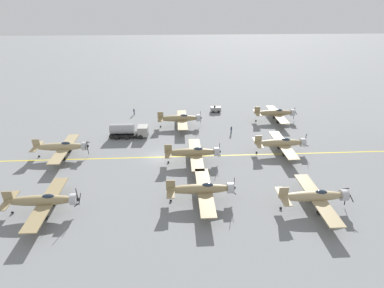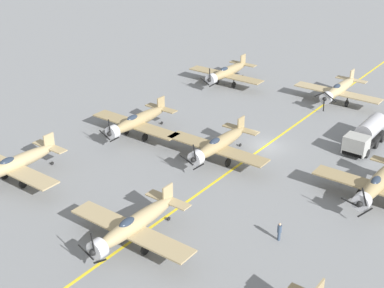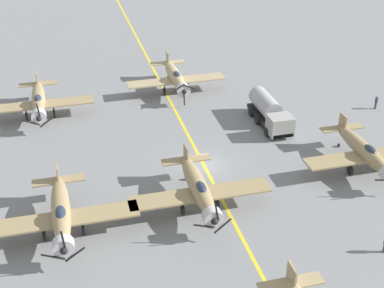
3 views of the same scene
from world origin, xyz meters
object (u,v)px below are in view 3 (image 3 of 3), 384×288
object	(u,v)px
airplane_mid_right	(61,213)
airplane_near_center	(176,77)
airplane_mid_center	(199,189)
airplane_near_right	(39,101)
fuel_tanker	(270,112)
airplane_mid_left	(365,152)
ground_crew_inspecting	(376,102)

from	to	relation	value
airplane_mid_right	airplane_near_center	xyz separation A→B (m)	(-14.80, -24.50, 0.00)
airplane_near_center	airplane_mid_right	bearing A→B (deg)	63.10
airplane_mid_center	airplane_near_center	world-z (taller)	airplane_mid_center
airplane_near_right	fuel_tanker	xyz separation A→B (m)	(-24.27, 8.14, -0.50)
airplane_mid_left	ground_crew_inspecting	distance (m)	14.31
airplane_near_right	airplane_near_center	xyz separation A→B (m)	(-16.31, -2.87, 0.00)
airplane_mid_right	airplane_mid_left	distance (m)	27.98
airplane_mid_right	airplane_near_right	world-z (taller)	same
airplane_mid_right	airplane_mid_left	xyz separation A→B (m)	(-27.86, -2.55, 0.00)
airplane_mid_right	ground_crew_inspecting	xyz separation A→B (m)	(-36.25, -14.09, -1.11)
airplane_near_right	airplane_mid_right	bearing A→B (deg)	101.81
airplane_mid_left	airplane_near_center	bearing A→B (deg)	-76.98
airplane_near_right	fuel_tanker	world-z (taller)	airplane_near_right
airplane_mid_left	airplane_near_right	world-z (taller)	airplane_near_right
airplane_mid_center	ground_crew_inspecting	xyz separation A→B (m)	(-24.98, -13.55, -1.11)
airplane_mid_left	airplane_near_right	size ratio (longest dim) A/B	1.00
airplane_mid_right	airplane_mid_left	world-z (taller)	airplane_mid_right
airplane_near_center	ground_crew_inspecting	distance (m)	23.87
airplane_near_right	ground_crew_inspecting	distance (m)	38.53
airplane_mid_right	airplane_near_right	bearing A→B (deg)	-102.72
airplane_mid_left	airplane_mid_center	bearing A→B (deg)	-10.83
airplane_near_center	airplane_near_right	bearing A→B (deg)	14.21
airplane_mid_right	airplane_near_right	xyz separation A→B (m)	(1.51, -21.63, 0.00)
airplane_mid_right	airplane_near_center	size ratio (longest dim) A/B	1.00
airplane_near_center	ground_crew_inspecting	world-z (taller)	airplane_near_center
fuel_tanker	airplane_mid_left	bearing A→B (deg)	115.00
airplane_mid_center	airplane_mid_left	distance (m)	16.72
airplane_mid_left	airplane_near_center	xyz separation A→B (m)	(13.06, -21.95, 0.00)
airplane_near_center	ground_crew_inspecting	size ratio (longest dim) A/B	7.26
airplane_near_right	fuel_tanker	bearing A→B (deg)	169.28
fuel_tanker	ground_crew_inspecting	xyz separation A→B (m)	(-13.49, -0.60, -0.61)
airplane_near_center	ground_crew_inspecting	bearing A→B (deg)	158.34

